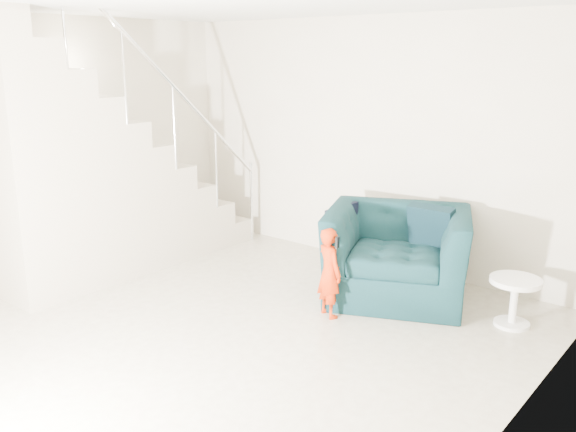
% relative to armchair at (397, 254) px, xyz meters
% --- Properties ---
extents(floor, '(5.50, 5.50, 0.00)m').
position_rel_armchair_xyz_m(floor, '(-0.87, -1.98, -0.43)').
color(floor, gray).
rests_on(floor, ground).
extents(back_wall, '(5.00, 0.00, 5.00)m').
position_rel_armchair_xyz_m(back_wall, '(-0.87, 0.77, 0.92)').
color(back_wall, '#C0B29D').
rests_on(back_wall, floor).
extents(left_wall, '(0.00, 5.50, 5.50)m').
position_rel_armchair_xyz_m(left_wall, '(-3.37, -1.98, 0.92)').
color(left_wall, '#C0B29D').
rests_on(left_wall, floor).
extents(right_wall, '(0.00, 5.50, 5.50)m').
position_rel_armchair_xyz_m(right_wall, '(1.63, -1.98, 0.92)').
color(right_wall, '#C0B29D').
rests_on(right_wall, floor).
extents(armchair, '(1.69, 1.60, 0.86)m').
position_rel_armchair_xyz_m(armchair, '(0.00, 0.00, 0.00)').
color(armchair, black).
rests_on(armchair, floor).
extents(toddler, '(0.35, 0.30, 0.82)m').
position_rel_armchair_xyz_m(toddler, '(-0.24, -0.79, -0.02)').
color(toddler, '#A32505').
rests_on(toddler, floor).
extents(side_table, '(0.44, 0.44, 0.44)m').
position_rel_armchair_xyz_m(side_table, '(1.13, 0.05, -0.14)').
color(side_table, white).
rests_on(side_table, floor).
extents(staircase, '(1.02, 3.03, 3.62)m').
position_rel_armchair_xyz_m(staircase, '(-2.87, -1.43, 0.52)').
color(staircase, '#ADA089').
rests_on(staircase, floor).
extents(cushion, '(0.45, 0.21, 0.45)m').
position_rel_armchair_xyz_m(cushion, '(0.21, 0.29, 0.24)').
color(cushion, black).
rests_on(cushion, armchair).
extents(throw, '(0.05, 0.52, 0.59)m').
position_rel_armchair_xyz_m(throw, '(-0.58, -0.09, 0.11)').
color(throw, black).
rests_on(throw, armchair).
extents(phone, '(0.03, 0.05, 0.10)m').
position_rel_armchair_xyz_m(phone, '(-0.14, -0.81, 0.28)').
color(phone, black).
rests_on(phone, toddler).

